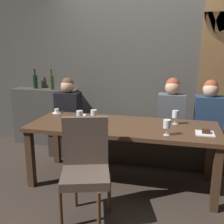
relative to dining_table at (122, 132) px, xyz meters
name	(u,v)px	position (x,y,z in m)	size (l,w,h in m)	color
ground	(122,182)	(0.00, 0.00, -0.65)	(9.00, 9.00, 0.00)	#382D26
back_wall_tiled	(139,56)	(0.00, 1.22, 0.85)	(6.00, 0.12, 3.00)	#4C4944
back_counter	(46,117)	(-1.55, 1.04, -0.18)	(1.10, 0.28, 0.95)	#413E3A
dining_table	(122,132)	(0.00, 0.00, 0.00)	(2.20, 0.84, 0.74)	#412B1C
banquette_bench	(132,145)	(0.00, 0.70, -0.42)	(2.50, 0.44, 0.45)	#312A23
chair_near_side	(85,163)	(-0.21, -0.72, -0.09)	(0.55, 0.55, 0.98)	#4C3321
diner_redhead	(68,104)	(-0.97, 0.67, 0.15)	(0.36, 0.24, 0.74)	black
diner_bearded	(172,108)	(0.54, 0.67, 0.17)	(0.36, 0.24, 0.78)	#4C515B
diner_far_end	(209,110)	(1.02, 0.69, 0.16)	(0.36, 0.24, 0.77)	navy
wine_bottle_dark_red	(35,81)	(-1.73, 1.07, 0.42)	(0.08, 0.08, 0.33)	black
wine_bottle_pale_label	(52,82)	(-1.41, 1.03, 0.42)	(0.08, 0.08, 0.33)	#384728
wine_glass_far_right	(167,125)	(0.52, -0.26, 0.20)	(0.08, 0.08, 0.16)	silver
wine_glass_near_left	(94,114)	(-0.34, -0.02, 0.20)	(0.08, 0.08, 0.16)	silver
wine_glass_far_left	(175,114)	(0.60, 0.18, 0.20)	(0.08, 0.08, 0.16)	silver
wine_glass_near_right	(80,115)	(-0.49, -0.10, 0.20)	(0.08, 0.08, 0.16)	silver
espresso_cup	(57,111)	(-0.99, 0.32, 0.11)	(0.12, 0.12, 0.06)	white
dessert_plate	(205,133)	(0.91, -0.12, 0.10)	(0.19, 0.19, 0.05)	white
folded_napkin	(82,115)	(-0.62, 0.29, 0.09)	(0.11, 0.10, 0.01)	silver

